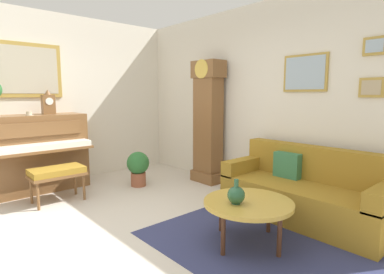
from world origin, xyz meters
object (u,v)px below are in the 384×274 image
at_px(teacup, 29,114).
at_px(couch, 305,192).
at_px(coffee_table, 248,204).
at_px(potted_plant, 138,166).
at_px(grandfather_clock, 208,125).
at_px(piano, 35,153).
at_px(mantel_clock, 48,103).
at_px(piano_bench, 57,173).
at_px(green_jug, 236,195).

bearing_deg(teacup, couch, 34.34).
distance_m(coffee_table, potted_plant, 2.41).
bearing_deg(grandfather_clock, teacup, -118.33).
xyz_separation_m(piano, grandfather_clock, (1.40, 2.32, 0.37)).
distance_m(grandfather_clock, couch, 2.01).
relative_size(grandfather_clock, couch, 1.07).
relative_size(grandfather_clock, teacup, 17.50).
bearing_deg(mantel_clock, potted_plant, 51.85).
distance_m(piano, mantel_clock, 0.78).
bearing_deg(piano_bench, green_jug, 19.18).
height_order(piano, couch, piano).
bearing_deg(piano_bench, teacup, -167.60).
distance_m(piano_bench, teacup, 1.02).
xyz_separation_m(piano, green_jug, (3.20, 0.92, -0.07)).
bearing_deg(potted_plant, mantel_clock, -128.15).
bearing_deg(grandfather_clock, coffee_table, -34.26).
relative_size(grandfather_clock, coffee_table, 2.31).
bearing_deg(piano, teacup, -35.13).
xyz_separation_m(mantel_clock, green_jug, (3.20, 0.69, -0.82)).
relative_size(coffee_table, potted_plant, 1.57).
bearing_deg(potted_plant, couch, 18.12).
xyz_separation_m(couch, mantel_clock, (-3.28, -1.86, 1.03)).
height_order(grandfather_clock, green_jug, grandfather_clock).
relative_size(mantel_clock, potted_plant, 0.68).
height_order(piano_bench, grandfather_clock, grandfather_clock).
height_order(grandfather_clock, coffee_table, grandfather_clock).
xyz_separation_m(grandfather_clock, teacup, (-1.29, -2.39, 0.23)).
relative_size(piano, green_jug, 6.00).
height_order(piano_bench, teacup, teacup).
height_order(coffee_table, potted_plant, potted_plant).
bearing_deg(potted_plant, piano_bench, -94.27).
relative_size(couch, coffee_table, 2.16).
distance_m(piano_bench, green_jug, 2.60).
relative_size(piano_bench, grandfather_clock, 0.34).
bearing_deg(potted_plant, coffee_table, -5.36).
bearing_deg(mantel_clock, green_jug, 12.15).
relative_size(piano, mantel_clock, 3.79).
distance_m(grandfather_clock, mantel_clock, 2.54).
bearing_deg(piano_bench, couch, 38.65).
height_order(grandfather_clock, couch, grandfather_clock).
bearing_deg(mantel_clock, couch, 29.60).
bearing_deg(green_jug, piano, -163.96).
distance_m(piano, potted_plant, 1.56).
relative_size(piano_bench, couch, 0.37).
distance_m(couch, potted_plant, 2.57).
bearing_deg(couch, teacup, -145.66).
relative_size(piano_bench, potted_plant, 1.25).
relative_size(grandfather_clock, potted_plant, 3.62).
distance_m(piano, coffee_table, 3.41).
bearing_deg(green_jug, teacup, -162.18).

